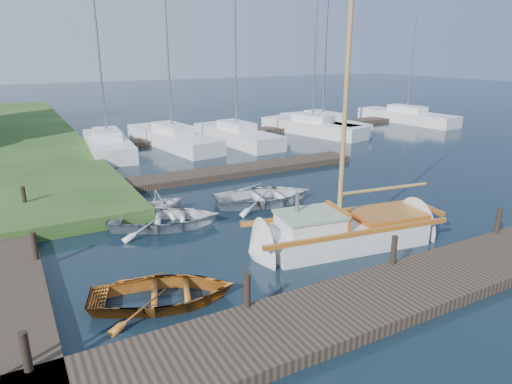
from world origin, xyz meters
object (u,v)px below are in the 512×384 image
mooring_post_2 (394,250)px  marina_boat_4 (312,126)px  sailboat (348,233)px  marina_boat_1 (172,137)px  mooring_post_5 (24,197)px  tender_b (160,201)px  mooring_post_3 (498,221)px  marina_boat_5 (323,123)px  dinghy (163,289)px  tender_a (165,216)px  tender_c (264,194)px  marina_boat_2 (237,134)px  mooring_post_1 (247,290)px  mooring_post_4 (35,246)px  marina_boat_0 (108,143)px  mooring_post_0 (26,352)px  marina_boat_7 (407,115)px

mooring_post_2 → marina_boat_4: marina_boat_4 is taller
sailboat → marina_boat_1: 17.42m
mooring_post_5 → tender_b: mooring_post_5 is taller
marina_boat_1 → mooring_post_3: bearing=-177.0°
mooring_post_5 → marina_boat_5: 23.15m
marina_boat_1 → marina_boat_5: marina_boat_1 is taller
dinghy → tender_a: size_ratio=0.92×
marina_boat_5 → mooring_post_5: bearing=112.8°
mooring_post_2 → marina_boat_5: bearing=57.7°
tender_c → mooring_post_2: bearing=-167.9°
mooring_post_2 → marina_boat_2: marina_boat_2 is taller
mooring_post_1 → tender_a: mooring_post_1 is taller
dinghy → marina_boat_1: bearing=-2.3°
dinghy → tender_a: tender_a is taller
mooring_post_4 → tender_b: 5.09m
dinghy → marina_boat_4: marina_boat_4 is taller
mooring_post_4 → mooring_post_3: bearing=-21.0°
tender_c → marina_boat_0: 13.03m
mooring_post_0 → tender_a: (4.64, 6.37, -0.31)m
mooring_post_0 → mooring_post_1: size_ratio=1.00×
tender_a → marina_boat_5: size_ratio=0.35×
mooring_post_3 → mooring_post_2: bearing=180.0°
mooring_post_4 → marina_boat_1: bearing=58.3°
mooring_post_0 → mooring_post_1: bearing=0.0°
sailboat → marina_boat_0: 17.69m
marina_boat_7 → tender_c: bearing=113.5°
tender_b → marina_boat_2: 13.83m
tender_c → marina_boat_7: (21.14, 12.60, 0.17)m
tender_b → marina_boat_1: (4.62, 11.98, 0.03)m
sailboat → marina_boat_4: 19.76m
mooring_post_2 → mooring_post_5: (-8.50, 10.00, 0.00)m
tender_a → marina_boat_1: (4.85, 13.22, 0.18)m
marina_boat_2 → tender_a: bearing=138.3°
marina_boat_0 → marina_boat_1: (4.04, 0.14, -0.01)m
tender_c → marina_boat_7: marina_boat_7 is taller
tender_b → sailboat: bearing=-153.1°
marina_boat_1 → marina_boat_5: size_ratio=1.02×
mooring_post_3 → mooring_post_4: bearing=159.0°
mooring_post_4 → tender_b: size_ratio=0.39×
mooring_post_0 → marina_boat_4: marina_boat_4 is taller
mooring_post_0 → mooring_post_2: bearing=0.0°
mooring_post_4 → mooring_post_0: bearing=-95.7°
mooring_post_0 → mooring_post_1: same height
mooring_post_2 → mooring_post_4: (-8.50, 5.00, 0.00)m
mooring_post_0 → marina_boat_5: size_ratio=0.07×
mooring_post_0 → mooring_post_5: bearing=87.1°
mooring_post_0 → marina_boat_1: (9.49, 19.58, -0.13)m
marina_boat_5 → mooring_post_3: bearing=155.9°
marina_boat_2 → marina_boat_4: bearing=-91.8°
mooring_post_4 → tender_b: (4.37, 2.61, -0.16)m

